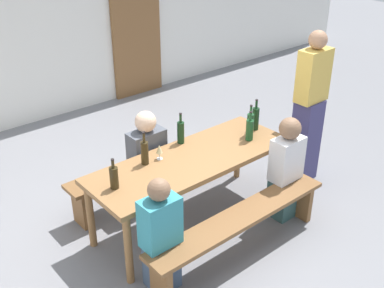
{
  "coord_description": "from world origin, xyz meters",
  "views": [
    {
      "loc": [
        -2.57,
        -3.04,
        3.0
      ],
      "look_at": [
        0.0,
        0.0,
        0.9
      ],
      "focal_mm": 44.21,
      "sensor_mm": 36.0,
      "label": 1
    }
  ],
  "objects_px": {
    "bench_near": "(240,223)",
    "seated_guest_near_0": "(161,238)",
    "wine_bottle_2": "(181,132)",
    "seated_guest_far_0": "(148,162)",
    "bench_far": "(152,166)",
    "wooden_door": "(136,32)",
    "wine_glass_0": "(284,129)",
    "wine_bottle_3": "(256,118)",
    "wine_bottle_1": "(250,124)",
    "wine_bottle_0": "(145,152)",
    "tasting_table": "(192,165)",
    "seated_guest_near_1": "(286,170)",
    "standing_host": "(309,111)",
    "wine_bottle_4": "(114,177)",
    "wine_glass_1": "(159,149)",
    "wine_bottle_5": "(250,129)"
  },
  "relations": [
    {
      "from": "seated_guest_near_0",
      "to": "standing_host",
      "type": "bearing_deg",
      "value": -81.65
    },
    {
      "from": "wine_bottle_2",
      "to": "wine_bottle_4",
      "type": "relative_size",
      "value": 1.16
    },
    {
      "from": "wine_bottle_0",
      "to": "wine_bottle_3",
      "type": "bearing_deg",
      "value": -6.75
    },
    {
      "from": "bench_near",
      "to": "seated_guest_near_0",
      "type": "xyz_separation_m",
      "value": [
        -0.79,
        0.15,
        0.15
      ]
    },
    {
      "from": "wine_bottle_0",
      "to": "wine_bottle_1",
      "type": "distance_m",
      "value": 1.22
    },
    {
      "from": "wooden_door",
      "to": "wine_glass_0",
      "type": "bearing_deg",
      "value": -100.43
    },
    {
      "from": "wine_bottle_3",
      "to": "wine_bottle_5",
      "type": "xyz_separation_m",
      "value": [
        -0.23,
        -0.13,
        -0.01
      ]
    },
    {
      "from": "wine_bottle_1",
      "to": "wine_bottle_2",
      "type": "distance_m",
      "value": 0.75
    },
    {
      "from": "bench_far",
      "to": "standing_host",
      "type": "xyz_separation_m",
      "value": [
        1.56,
        -0.87,
        0.51
      ]
    },
    {
      "from": "bench_far",
      "to": "wine_glass_0",
      "type": "distance_m",
      "value": 1.48
    },
    {
      "from": "seated_guest_far_0",
      "to": "wine_glass_1",
      "type": "bearing_deg",
      "value": -14.93
    },
    {
      "from": "tasting_table",
      "to": "wine_glass_0",
      "type": "bearing_deg",
      "value": -17.79
    },
    {
      "from": "wine_bottle_1",
      "to": "wine_bottle_5",
      "type": "relative_size",
      "value": 1.07
    },
    {
      "from": "seated_guest_near_1",
      "to": "seated_guest_near_0",
      "type": "bearing_deg",
      "value": 90.0
    },
    {
      "from": "wine_bottle_5",
      "to": "wine_bottle_3",
      "type": "bearing_deg",
      "value": 30.07
    },
    {
      "from": "wine_glass_0",
      "to": "seated_guest_far_0",
      "type": "distance_m",
      "value": 1.45
    },
    {
      "from": "wine_bottle_2",
      "to": "wine_bottle_4",
      "type": "distance_m",
      "value": 1.01
    },
    {
      "from": "seated_guest_far_0",
      "to": "seated_guest_near_0",
      "type": "bearing_deg",
      "value": -30.53
    },
    {
      "from": "standing_host",
      "to": "wine_glass_0",
      "type": "bearing_deg",
      "value": 12.11
    },
    {
      "from": "standing_host",
      "to": "wine_bottle_5",
      "type": "bearing_deg",
      "value": -6.21
    },
    {
      "from": "tasting_table",
      "to": "wine_glass_1",
      "type": "relative_size",
      "value": 13.69
    },
    {
      "from": "wooden_door",
      "to": "tasting_table",
      "type": "height_order",
      "value": "wooden_door"
    },
    {
      "from": "wine_glass_1",
      "to": "seated_guest_far_0",
      "type": "distance_m",
      "value": 0.48
    },
    {
      "from": "wine_glass_1",
      "to": "seated_guest_near_1",
      "type": "bearing_deg",
      "value": -34.41
    },
    {
      "from": "bench_far",
      "to": "wine_bottle_2",
      "type": "bearing_deg",
      "value": -72.55
    },
    {
      "from": "seated_guest_near_0",
      "to": "wine_bottle_3",
      "type": "bearing_deg",
      "value": -71.57
    },
    {
      "from": "wine_glass_0",
      "to": "wine_glass_1",
      "type": "bearing_deg",
      "value": 157.99
    },
    {
      "from": "bench_far",
      "to": "wine_bottle_2",
      "type": "relative_size",
      "value": 6.06
    },
    {
      "from": "wine_bottle_1",
      "to": "seated_guest_far_0",
      "type": "xyz_separation_m",
      "value": [
        -0.95,
        0.55,
        -0.35
      ]
    },
    {
      "from": "wine_bottle_0",
      "to": "seated_guest_near_0",
      "type": "distance_m",
      "value": 0.9
    },
    {
      "from": "wine_bottle_4",
      "to": "seated_guest_near_0",
      "type": "bearing_deg",
      "value": -83.02
    },
    {
      "from": "wine_bottle_3",
      "to": "wine_glass_0",
      "type": "xyz_separation_m",
      "value": [
        0.04,
        -0.35,
        -0.01
      ]
    },
    {
      "from": "seated_guest_near_0",
      "to": "standing_host",
      "type": "relative_size",
      "value": 0.61
    },
    {
      "from": "wine_bottle_1",
      "to": "wine_bottle_5",
      "type": "distance_m",
      "value": 0.11
    },
    {
      "from": "wine_bottle_0",
      "to": "wine_bottle_2",
      "type": "height_order",
      "value": "same"
    },
    {
      "from": "wine_bottle_5",
      "to": "wine_glass_1",
      "type": "relative_size",
      "value": 2.07
    },
    {
      "from": "tasting_table",
      "to": "seated_guest_near_1",
      "type": "xyz_separation_m",
      "value": [
        0.79,
        -0.53,
        -0.12
      ]
    },
    {
      "from": "bench_far",
      "to": "wine_glass_1",
      "type": "distance_m",
      "value": 0.75
    },
    {
      "from": "wooden_door",
      "to": "wine_glass_1",
      "type": "height_order",
      "value": "wooden_door"
    },
    {
      "from": "wooden_door",
      "to": "wine_bottle_3",
      "type": "bearing_deg",
      "value": -102.24
    },
    {
      "from": "wine_bottle_0",
      "to": "wine_bottle_4",
      "type": "xyz_separation_m",
      "value": [
        -0.44,
        -0.17,
        -0.01
      ]
    },
    {
      "from": "wine_bottle_2",
      "to": "seated_guest_far_0",
      "type": "relative_size",
      "value": 0.3
    },
    {
      "from": "tasting_table",
      "to": "wine_bottle_5",
      "type": "xyz_separation_m",
      "value": [
        0.7,
        -0.09,
        0.2
      ]
    },
    {
      "from": "wine_bottle_0",
      "to": "wine_glass_1",
      "type": "relative_size",
      "value": 2.16
    },
    {
      "from": "wine_bottle_1",
      "to": "wine_glass_0",
      "type": "xyz_separation_m",
      "value": [
        0.19,
        -0.29,
        -0.01
      ]
    },
    {
      "from": "tasting_table",
      "to": "wine_glass_1",
      "type": "distance_m",
      "value": 0.36
    },
    {
      "from": "wine_bottle_2",
      "to": "wine_glass_1",
      "type": "height_order",
      "value": "wine_bottle_2"
    },
    {
      "from": "wine_bottle_0",
      "to": "seated_guest_near_0",
      "type": "xyz_separation_m",
      "value": [
        -0.37,
        -0.73,
        -0.36
      ]
    },
    {
      "from": "wooden_door",
      "to": "wine_glass_1",
      "type": "xyz_separation_m",
      "value": [
        -1.89,
        -3.14,
        -0.2
      ]
    },
    {
      "from": "seated_guest_near_0",
      "to": "wine_bottle_2",
      "type": "bearing_deg",
      "value": -46.88
    }
  ]
}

